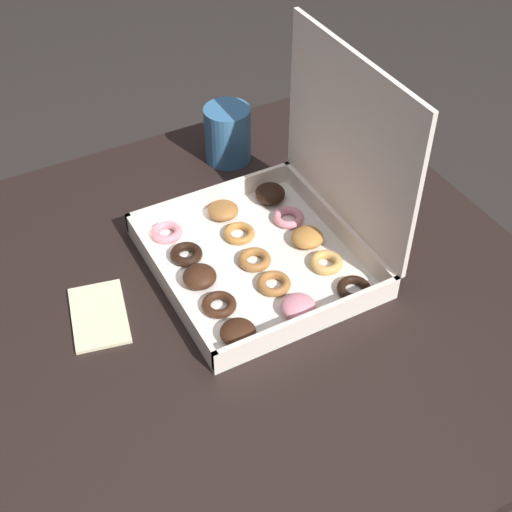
% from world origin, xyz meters
% --- Properties ---
extents(dining_table, '(0.92, 0.87, 0.78)m').
position_xyz_m(dining_table, '(0.00, 0.00, 0.65)').
color(dining_table, black).
rests_on(dining_table, ground_plane).
extents(donut_box, '(0.33, 0.32, 0.33)m').
position_xyz_m(donut_box, '(-0.04, 0.07, 0.84)').
color(donut_box, silver).
rests_on(donut_box, dining_table).
extents(coffee_mug, '(0.09, 0.09, 0.11)m').
position_xyz_m(coffee_mug, '(-0.32, 0.12, 0.84)').
color(coffee_mug, teal).
rests_on(coffee_mug, dining_table).
extents(paper_napkin, '(0.14, 0.11, 0.01)m').
position_xyz_m(paper_napkin, '(-0.05, -0.23, 0.78)').
color(paper_napkin, beige).
rests_on(paper_napkin, dining_table).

